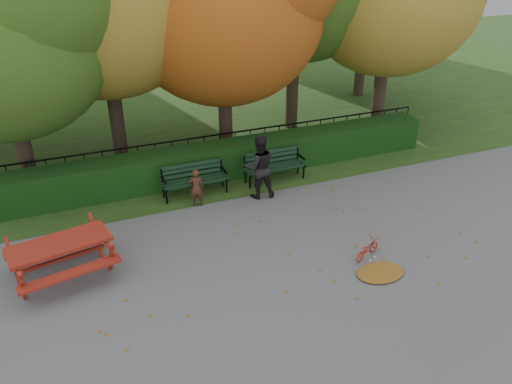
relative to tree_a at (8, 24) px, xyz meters
name	(u,v)px	position (x,y,z in m)	size (l,w,h in m)	color
ground	(295,255)	(5.19, -5.58, -4.52)	(90.00, 90.00, 0.00)	slate
grass_strip	(160,90)	(5.19, 8.42, -4.52)	(90.00, 90.00, 0.00)	#203914
hedge	(229,159)	(5.19, -1.08, -4.02)	(13.00, 0.90, 1.00)	black
iron_fence	(220,148)	(5.19, -0.28, -3.98)	(14.00, 0.04, 1.02)	black
tree_a	(8,24)	(0.00, 0.00, 0.00)	(5.88, 5.60, 7.48)	black
bench_left	(194,177)	(3.89, -1.88, -4.00)	(1.80, 0.57, 0.88)	black
bench_right	(274,163)	(6.29, -1.88, -4.00)	(1.80, 0.57, 0.88)	black
picnic_table	(60,250)	(0.30, -4.46, -3.85)	(2.31, 2.00, 0.99)	maroon
leaf_pile	(380,272)	(6.58, -6.91, -4.48)	(1.08, 0.75, 0.08)	brown
leaf_scatter	(289,247)	(5.19, -5.28, -4.51)	(9.00, 5.70, 0.01)	brown
child	(196,188)	(3.77, -2.54, -3.99)	(0.38, 0.25, 1.05)	#462516
adult	(259,167)	(5.51, -2.68, -3.63)	(0.87, 0.68, 1.79)	black
bicycle	(367,249)	(6.64, -6.27, -4.31)	(0.28, 0.81, 0.43)	#B22310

